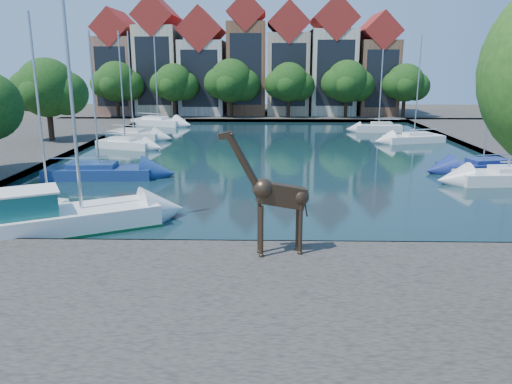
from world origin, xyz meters
TOP-DOWN VIEW (x-y plane):
  - ground at (0.00, 0.00)m, footprint 160.00×160.00m
  - water_basin at (0.00, 24.00)m, footprint 38.00×50.00m
  - near_quay at (0.00, -7.00)m, footprint 50.00×14.00m
  - far_quay at (0.00, 56.00)m, footprint 60.00×16.00m
  - left_quay at (-25.00, 24.00)m, footprint 14.00×52.00m
  - townhouse_west_end at (-23.00, 55.99)m, footprint 5.44×9.18m
  - townhouse_west_mid at (-17.00, 55.99)m, footprint 5.94×9.18m
  - townhouse_west_inner at (-10.50, 55.99)m, footprint 6.43×9.18m
  - townhouse_center at (-4.00, 55.99)m, footprint 5.44×9.18m
  - townhouse_east_inner at (2.00, 55.99)m, footprint 5.94×9.18m
  - townhouse_east_mid at (8.50, 55.99)m, footprint 6.43×9.18m
  - townhouse_east_end at (15.00, 55.99)m, footprint 5.44×9.18m
  - far_tree_far_west at (-21.90, 50.49)m, footprint 7.28×5.60m
  - far_tree_west at (-13.91, 50.49)m, footprint 6.76×5.20m
  - far_tree_mid_west at (-5.89, 50.49)m, footprint 7.80×6.00m
  - far_tree_mid_east at (2.10, 50.49)m, footprint 7.02×5.40m
  - far_tree_east at (10.11, 50.49)m, footprint 7.54×5.80m
  - far_tree_far_east at (18.09, 50.49)m, footprint 6.76×5.20m
  - side_tree_left_far at (-21.90, 27.99)m, footprint 7.28×5.60m
  - giraffe_statue at (-0.65, -1.56)m, footprint 3.42×1.05m
  - motorsailer at (-10.98, 1.86)m, footprint 9.32×6.64m
  - sailboat_left_a at (-12.00, 4.00)m, footprint 5.15×2.58m
  - sailboat_left_b at (-12.59, 13.60)m, footprint 7.41×2.95m
  - sailboat_left_c at (-14.24, 26.02)m, footprint 5.69×3.49m
  - sailboat_left_d at (-15.00, 31.93)m, footprint 6.46×3.73m
  - sailboat_left_e at (-15.00, 44.00)m, footprint 7.19×4.83m
  - sailboat_right_a at (15.00, 12.53)m, footprint 6.82×2.91m
  - sailboat_right_b at (14.98, 16.44)m, footprint 6.80×3.79m
  - sailboat_right_c at (13.86, 30.35)m, footprint 6.30×3.56m
  - sailboat_right_d at (12.00, 38.25)m, footprint 5.26×1.91m

SIDE VIEW (x-z plane):
  - ground at x=0.00m, z-range 0.00..0.00m
  - water_basin at x=0.00m, z-range 0.00..0.08m
  - near_quay at x=0.00m, z-range 0.00..0.50m
  - far_quay at x=0.00m, z-range 0.00..0.50m
  - left_quay at x=-25.00m, z-range 0.00..0.50m
  - sailboat_right_b at x=14.98m, z-range -4.94..6.09m
  - sailboat_right_c at x=13.86m, z-range -4.58..5.82m
  - sailboat_left_a at x=-12.00m, z-range -4.40..5.67m
  - sailboat_left_b at x=-12.59m, z-range -4.27..5.55m
  - sailboat_left_c at x=-14.24m, z-range -4.62..5.93m
  - sailboat_right_a at x=15.00m, z-range -4.47..5.83m
  - sailboat_left_d at x=-15.00m, z-range -4.76..6.12m
  - sailboat_left_e at x=-15.00m, z-range -4.79..6.18m
  - sailboat_right_d at x=12.00m, z-range -3.93..5.35m
  - motorsailer at x=-10.98m, z-range -4.57..6.43m
  - giraffe_statue at x=-0.65m, z-range 0.46..5.36m
  - far_tree_west at x=-13.91m, z-range 1.40..8.76m
  - far_tree_far_east at x=18.09m, z-range 1.40..8.76m
  - far_tree_mid_east at x=2.10m, z-range 1.37..8.89m
  - far_tree_far_west at x=-21.90m, z-range 1.34..9.02m
  - far_tree_east at x=10.11m, z-range 1.32..9.16m
  - far_tree_mid_west at x=-5.89m, z-range 1.29..9.29m
  - side_tree_left_far at x=-21.90m, z-range 1.44..9.32m
  - townhouse_east_end at x=15.00m, z-range -0.11..14.32m
  - townhouse_west_inner at x=-10.50m, z-range -0.22..14.92m
  - townhouse_west_end at x=-23.00m, z-range -0.11..14.83m
  - townhouse_east_inner at x=2.00m, z-range -0.16..15.63m
  - townhouse_east_mid at x=8.50m, z-range -0.22..16.43m
  - townhouse_west_mid at x=-17.00m, z-range -0.16..16.63m
  - townhouse_center at x=-4.00m, z-range -0.10..16.83m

